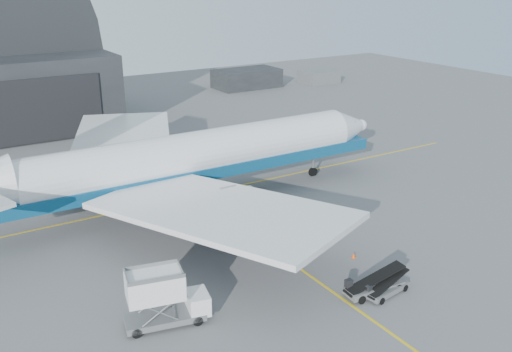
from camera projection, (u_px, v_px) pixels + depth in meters
ground at (298, 267)px, 49.63m from camera, size 200.00×200.00×0.00m
taxi_lines at (227, 217)px, 59.75m from camera, size 80.00×42.12×0.02m
distant_bldg_a at (247, 87)px, 126.02m from camera, size 14.00×8.00×4.00m
distant_bldg_b at (319, 83)px, 131.26m from camera, size 8.00×6.00×2.80m
airliner at (180, 160)px, 61.13m from camera, size 52.87×51.26×18.55m
catering_truck at (163, 298)px, 40.97m from camera, size 6.46×3.49×4.21m
pushback_tug at (229, 215)px, 58.54m from camera, size 4.51×3.42×1.86m
belt_loader_a at (386, 289)px, 45.32m from camera, size 4.45×2.02×1.67m
belt_loader_b at (373, 286)px, 45.45m from camera, size 5.42×2.21×2.04m
traffic_cone at (354, 255)px, 51.17m from camera, size 0.35×0.35×0.50m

